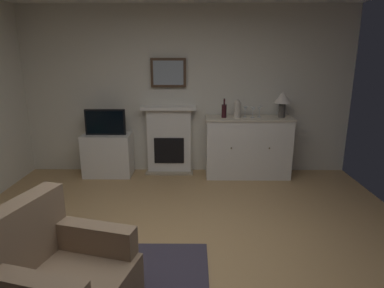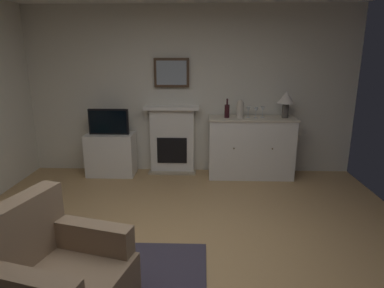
# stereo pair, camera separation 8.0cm
# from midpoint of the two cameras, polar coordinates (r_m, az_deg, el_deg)

# --- Properties ---
(ground_plane) EXTENTS (5.28, 5.59, 0.10)m
(ground_plane) POSITION_cam_midpoint_polar(r_m,az_deg,el_deg) (3.20, -1.89, -21.95)
(ground_plane) COLOR tan
(ground_plane) RESTS_ON ground
(wall_rear) EXTENTS (5.28, 0.06, 2.63)m
(wall_rear) POSITION_cam_midpoint_polar(r_m,az_deg,el_deg) (5.34, -0.06, 9.08)
(wall_rear) COLOR silver
(wall_rear) RESTS_ON ground_plane
(fireplace_unit) EXTENTS (0.87, 0.30, 1.10)m
(fireplace_unit) POSITION_cam_midpoint_polar(r_m,az_deg,el_deg) (5.37, -3.00, 0.76)
(fireplace_unit) COLOR white
(fireplace_unit) RESTS_ON ground_plane
(framed_picture) EXTENTS (0.55, 0.04, 0.45)m
(framed_picture) POSITION_cam_midpoint_polar(r_m,az_deg,el_deg) (5.25, -3.12, 12.22)
(framed_picture) COLOR #473323
(sideboard_cabinet) EXTENTS (1.33, 0.49, 0.96)m
(sideboard_cabinet) POSITION_cam_midpoint_polar(r_m,az_deg,el_deg) (5.26, 10.58, -0.58)
(sideboard_cabinet) COLOR white
(sideboard_cabinet) RESTS_ON ground_plane
(table_lamp) EXTENTS (0.26, 0.26, 0.40)m
(table_lamp) POSITION_cam_midpoint_polar(r_m,az_deg,el_deg) (5.21, 16.42, 7.42)
(table_lamp) COLOR #4C4742
(table_lamp) RESTS_ON sideboard_cabinet
(wine_bottle) EXTENTS (0.08, 0.08, 0.29)m
(wine_bottle) POSITION_cam_midpoint_polar(r_m,az_deg,el_deg) (5.06, 6.53, 5.75)
(wine_bottle) COLOR #331419
(wine_bottle) RESTS_ON sideboard_cabinet
(wine_glass_left) EXTENTS (0.07, 0.07, 0.16)m
(wine_glass_left) POSITION_cam_midpoint_polar(r_m,az_deg,el_deg) (5.13, 10.16, 5.90)
(wine_glass_left) COLOR silver
(wine_glass_left) RESTS_ON sideboard_cabinet
(wine_glass_center) EXTENTS (0.07, 0.07, 0.16)m
(wine_glass_center) POSITION_cam_midpoint_polar(r_m,az_deg,el_deg) (5.10, 11.47, 5.78)
(wine_glass_center) COLOR silver
(wine_glass_center) RESTS_ON sideboard_cabinet
(wine_glass_right) EXTENTS (0.07, 0.07, 0.16)m
(wine_glass_right) POSITION_cam_midpoint_polar(r_m,az_deg,el_deg) (5.17, 12.59, 5.84)
(wine_glass_right) COLOR silver
(wine_glass_right) RESTS_ON sideboard_cabinet
(vase_decorative) EXTENTS (0.11, 0.11, 0.28)m
(vase_decorative) POSITION_cam_midpoint_polar(r_m,az_deg,el_deg) (5.05, 8.79, 6.03)
(vase_decorative) COLOR beige
(vase_decorative) RESTS_ON sideboard_cabinet
(tv_cabinet) EXTENTS (0.75, 0.42, 0.68)m
(tv_cabinet) POSITION_cam_midpoint_polar(r_m,az_deg,el_deg) (5.44, -13.40, -1.75)
(tv_cabinet) COLOR white
(tv_cabinet) RESTS_ON ground_plane
(tv_set) EXTENTS (0.62, 0.07, 0.40)m
(tv_set) POSITION_cam_midpoint_polar(r_m,az_deg,el_deg) (5.29, -13.82, 3.77)
(tv_set) COLOR black
(tv_set) RESTS_ON tv_cabinet
(armchair) EXTENTS (0.98, 0.94, 0.92)m
(armchair) POSITION_cam_midpoint_polar(r_m,az_deg,el_deg) (2.64, -21.71, -20.53)
(armchair) COLOR #8C7259
(armchair) RESTS_ON ground_plane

